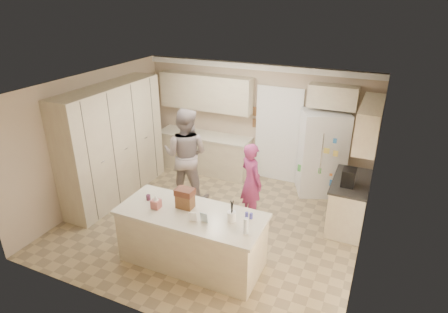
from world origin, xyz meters
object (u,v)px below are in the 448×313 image
at_px(teen_boy, 186,155).
at_px(refrigerator, 322,153).
at_px(island_base, 192,239).
at_px(dollhouse_body, 185,201).
at_px(coffee_maker, 349,177).
at_px(utensil_crock, 232,216).
at_px(tissue_box, 156,204).
at_px(teen_girl, 251,182).

bearing_deg(teen_boy, refrigerator, -159.29).
height_order(island_base, teen_boy, teen_boy).
relative_size(refrigerator, teen_boy, 0.93).
xyz_separation_m(dollhouse_body, teen_boy, (-0.95, 1.69, -0.06)).
distance_m(coffee_maker, dollhouse_body, 2.84).
xyz_separation_m(utensil_crock, dollhouse_body, (-0.80, 0.05, 0.04)).
relative_size(coffee_maker, teen_boy, 0.15).
bearing_deg(tissue_box, teen_girl, 61.81).
height_order(coffee_maker, tissue_box, coffee_maker).
distance_m(coffee_maker, island_base, 2.87).
relative_size(tissue_box, dollhouse_body, 0.54).
height_order(utensil_crock, teen_girl, teen_girl).
height_order(tissue_box, teen_girl, teen_girl).
height_order(refrigerator, teen_girl, refrigerator).
bearing_deg(island_base, refrigerator, 66.55).
xyz_separation_m(island_base, teen_boy, (-1.10, 1.79, 0.53)).
height_order(tissue_box, teen_boy, teen_boy).
bearing_deg(coffee_maker, tissue_box, -142.43).
height_order(refrigerator, teen_boy, teen_boy).
height_order(coffee_maker, teen_girl, teen_girl).
bearing_deg(tissue_box, refrigerator, 59.49).
relative_size(tissue_box, teen_girl, 0.09).
bearing_deg(teen_girl, tissue_box, 97.79).
relative_size(utensil_crock, teen_boy, 0.08).
height_order(dollhouse_body, teen_girl, teen_girl).
bearing_deg(teen_girl, utensil_crock, 135.89).
bearing_deg(refrigerator, utensil_crock, -125.40).
bearing_deg(utensil_crock, island_base, -175.60).
xyz_separation_m(tissue_box, teen_girl, (0.92, 1.73, -0.24)).
height_order(refrigerator, dollhouse_body, refrigerator).
height_order(coffee_maker, utensil_crock, coffee_maker).
distance_m(island_base, teen_boy, 2.17).
bearing_deg(utensil_crock, coffee_maker, 52.88).
bearing_deg(coffee_maker, island_base, -137.17).
bearing_deg(teen_girl, island_base, 113.00).
distance_m(coffee_maker, teen_girl, 1.73).
bearing_deg(teen_boy, coffee_maker, 173.70).
height_order(utensil_crock, tissue_box, utensil_crock).
distance_m(utensil_crock, tissue_box, 1.21).
xyz_separation_m(refrigerator, teen_girl, (-1.00, -1.53, -0.14)).
bearing_deg(island_base, coffee_maker, 42.83).
distance_m(coffee_maker, tissue_box, 3.28).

